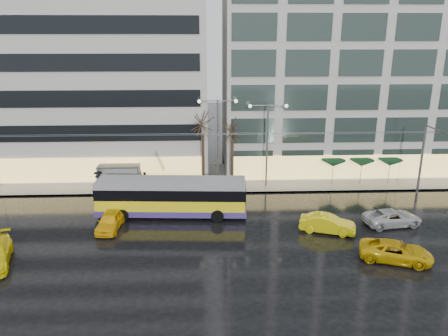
{
  "coord_description": "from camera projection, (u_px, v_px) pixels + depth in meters",
  "views": [
    {
      "loc": [
        0.85,
        -31.91,
        15.31
      ],
      "look_at": [
        2.38,
        5.0,
        3.93
      ],
      "focal_mm": 35.0,
      "sensor_mm": 36.0,
      "label": 1
    }
  ],
  "objects": [
    {
      "name": "pedestrian_c",
      "position": [
        98.0,
        181.0,
        43.63
      ],
      "size": [
        1.32,
        1.13,
        2.11
      ],
      "color": "black",
      "rests_on": "sidewalk"
    },
    {
      "name": "taxi_c",
      "position": [
        396.0,
        252.0,
        30.61
      ],
      "size": [
        5.45,
        3.81,
        1.38
      ],
      "primitive_type": "imported",
      "rotation": [
        0.0,
        0.0,
        1.23
      ],
      "color": "gold",
      "rests_on": "ground"
    },
    {
      "name": "bus_shelter",
      "position": [
        116.0,
        171.0,
        44.23
      ],
      "size": [
        4.2,
        1.6,
        2.51
      ],
      "color": "#595B60",
      "rests_on": "sidewalk"
    },
    {
      "name": "parasol_b",
      "position": [
        362.0,
        163.0,
        45.4
      ],
      "size": [
        2.5,
        2.5,
        2.65
      ],
      "color": "#595B60",
      "rests_on": "sidewalk"
    },
    {
      "name": "parasol_a",
      "position": [
        333.0,
        163.0,
        45.28
      ],
      "size": [
        2.5,
        2.5,
        2.65
      ],
      "color": "#595B60",
      "rests_on": "sidewalk"
    },
    {
      "name": "street_lamp_far",
      "position": [
        267.0,
        134.0,
        43.85
      ],
      "size": [
        3.96,
        0.36,
        8.53
      ],
      "color": "#595B60",
      "rests_on": "sidewalk"
    },
    {
      "name": "pedestrian_a",
      "position": [
        140.0,
        171.0,
        45.38
      ],
      "size": [
        1.25,
        1.26,
        2.19
      ],
      "color": "black",
      "rests_on": "sidewalk"
    },
    {
      "name": "pedestrian_b",
      "position": [
        145.0,
        180.0,
        44.86
      ],
      "size": [
        0.85,
        0.69,
        1.64
      ],
      "color": "black",
      "rests_on": "sidewalk"
    },
    {
      "name": "sedan_silver",
      "position": [
        392.0,
        218.0,
        36.32
      ],
      "size": [
        5.06,
        2.88,
        1.33
      ],
      "primitive_type": "imported",
      "rotation": [
        0.0,
        0.0,
        1.72
      ],
      "color": "#B9B9BE",
      "rests_on": "ground"
    },
    {
      "name": "building_left",
      "position": [
        56.0,
        72.0,
        49.17
      ],
      "size": [
        34.0,
        14.0,
        22.0
      ],
      "primitive_type": "cube",
      "color": "#B5B2AD",
      "rests_on": "sidewalk"
    },
    {
      "name": "street_lamp_near",
      "position": [
        218.0,
        131.0,
        43.57
      ],
      "size": [
        3.96,
        0.36,
        9.03
      ],
      "color": "#595B60",
      "rests_on": "sidewalk"
    },
    {
      "name": "catenary",
      "position": [
        208.0,
        156.0,
        41.31
      ],
      "size": [
        42.24,
        5.12,
        7.0
      ],
      "color": "#595B60",
      "rests_on": "ground"
    },
    {
      "name": "trolleybus",
      "position": [
        172.0,
        198.0,
        37.99
      ],
      "size": [
        13.03,
        5.37,
        5.98
      ],
      "color": "yellow",
      "rests_on": "ground"
    },
    {
      "name": "parasol_c",
      "position": [
        390.0,
        163.0,
        45.52
      ],
      "size": [
        2.5,
        2.5,
        2.65
      ],
      "color": "#595B60",
      "rests_on": "sidewalk"
    },
    {
      "name": "kerb",
      "position": [
        218.0,
        193.0,
        43.64
      ],
      "size": [
        80.0,
        0.1,
        0.15
      ],
      "primitive_type": "cube",
      "color": "slate",
      "rests_on": "ground"
    },
    {
      "name": "building_right",
      "position": [
        363.0,
        58.0,
        50.11
      ],
      "size": [
        32.0,
        14.0,
        25.0
      ],
      "primitive_type": "cube",
      "color": "#B5B2AD",
      "rests_on": "sidewalk"
    },
    {
      "name": "tree_b",
      "position": [
        232.0,
        126.0,
        43.89
      ],
      "size": [
        3.2,
        3.2,
        7.7
      ],
      "color": "black",
      "rests_on": "sidewalk"
    },
    {
      "name": "tree_a",
      "position": [
        203.0,
        120.0,
        43.38
      ],
      "size": [
        3.2,
        3.2,
        8.4
      ],
      "color": "black",
      "rests_on": "sidewalk"
    },
    {
      "name": "taxi_a",
      "position": [
        110.0,
        221.0,
        35.57
      ],
      "size": [
        1.94,
        4.27,
        1.42
      ],
      "primitive_type": "imported",
      "rotation": [
        0.0,
        0.0,
        -0.06
      ],
      "color": "yellow",
      "rests_on": "ground"
    },
    {
      "name": "taxi_b",
      "position": [
        327.0,
        224.0,
        35.0
      ],
      "size": [
        4.65,
        2.89,
        1.45
      ],
      "primitive_type": "imported",
      "rotation": [
        0.0,
        0.0,
        1.24
      ],
      "color": "#D8C90B",
      "rests_on": "ground"
    },
    {
      "name": "ground",
      "position": [
        197.0,
        234.0,
        34.94
      ],
      "size": [
        140.0,
        140.0,
        0.0
      ],
      "primitive_type": "plane",
      "color": "black",
      "rests_on": "ground"
    },
    {
      "name": "sidewalk",
      "position": [
        217.0,
        177.0,
        48.37
      ],
      "size": [
        80.0,
        10.0,
        0.15
      ],
      "primitive_type": "cube",
      "color": "gray",
      "rests_on": "ground"
    }
  ]
}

